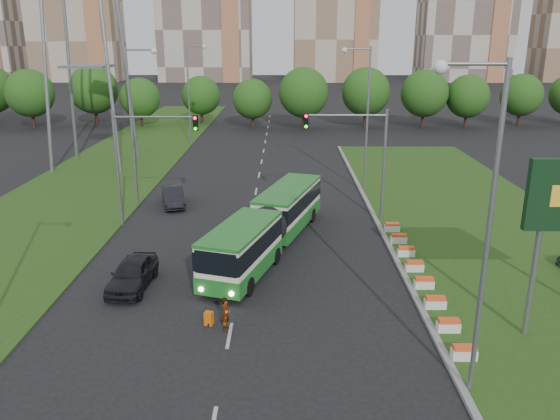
{
  "coord_description": "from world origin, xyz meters",
  "views": [
    {
      "loc": [
        -0.6,
        -27.35,
        12.51
      ],
      "look_at": [
        -0.83,
        4.32,
        2.6
      ],
      "focal_mm": 35.0,
      "sensor_mm": 36.0,
      "label": 1
    }
  ],
  "objects_px": {
    "articulated_bus": "(266,224)",
    "shopping_trolley": "(209,318)",
    "pedestrian": "(226,314)",
    "traffic_mast_median": "(362,148)",
    "traffic_mast_left": "(140,150)",
    "car_left_near": "(132,274)",
    "car_left_far": "(173,196)"
  },
  "relations": [
    {
      "from": "traffic_mast_left",
      "to": "car_left_near",
      "type": "height_order",
      "value": "traffic_mast_left"
    },
    {
      "from": "traffic_mast_median",
      "to": "articulated_bus",
      "type": "relative_size",
      "value": 0.5
    },
    {
      "from": "traffic_mast_median",
      "to": "articulated_bus",
      "type": "distance_m",
      "value": 9.28
    },
    {
      "from": "articulated_bus",
      "to": "car_left_far",
      "type": "height_order",
      "value": "articulated_bus"
    },
    {
      "from": "traffic_mast_median",
      "to": "traffic_mast_left",
      "type": "distance_m",
      "value": 15.19
    },
    {
      "from": "traffic_mast_median",
      "to": "car_left_near",
      "type": "relative_size",
      "value": 1.73
    },
    {
      "from": "articulated_bus",
      "to": "pedestrian",
      "type": "distance_m",
      "value": 10.14
    },
    {
      "from": "traffic_mast_median",
      "to": "pedestrian",
      "type": "height_order",
      "value": "traffic_mast_median"
    },
    {
      "from": "traffic_mast_left",
      "to": "car_left_near",
      "type": "xyz_separation_m",
      "value": [
        1.83,
        -10.11,
        -4.56
      ]
    },
    {
      "from": "articulated_bus",
      "to": "shopping_trolley",
      "type": "xyz_separation_m",
      "value": [
        -2.32,
        -9.56,
        -1.28
      ]
    },
    {
      "from": "pedestrian",
      "to": "traffic_mast_median",
      "type": "bearing_deg",
      "value": -16.65
    },
    {
      "from": "traffic_mast_median",
      "to": "traffic_mast_left",
      "type": "height_order",
      "value": "same"
    },
    {
      "from": "car_left_far",
      "to": "traffic_mast_median",
      "type": "bearing_deg",
      "value": -30.3
    },
    {
      "from": "articulated_bus",
      "to": "car_left_far",
      "type": "relative_size",
      "value": 3.56
    },
    {
      "from": "traffic_mast_median",
      "to": "car_left_near",
      "type": "distance_m",
      "value": 17.94
    },
    {
      "from": "pedestrian",
      "to": "articulated_bus",
      "type": "bearing_deg",
      "value": 2.13
    },
    {
      "from": "traffic_mast_median",
      "to": "pedestrian",
      "type": "xyz_separation_m",
      "value": [
        -7.97,
        -15.48,
        -4.56
      ]
    },
    {
      "from": "traffic_mast_median",
      "to": "car_left_far",
      "type": "xyz_separation_m",
      "value": [
        -14.08,
        3.78,
        -4.62
      ]
    },
    {
      "from": "traffic_mast_median",
      "to": "shopping_trolley",
      "type": "relative_size",
      "value": 12.56
    },
    {
      "from": "traffic_mast_left",
      "to": "articulated_bus",
      "type": "bearing_deg",
      "value": -27.3
    },
    {
      "from": "traffic_mast_median",
      "to": "car_left_far",
      "type": "height_order",
      "value": "traffic_mast_median"
    },
    {
      "from": "car_left_near",
      "to": "traffic_mast_median",
      "type": "bearing_deg",
      "value": 42.55
    },
    {
      "from": "shopping_trolley",
      "to": "traffic_mast_median",
      "type": "bearing_deg",
      "value": 76.54
    },
    {
      "from": "articulated_bus",
      "to": "car_left_near",
      "type": "relative_size",
      "value": 3.44
    },
    {
      "from": "traffic_mast_left",
      "to": "car_left_far",
      "type": "distance_m",
      "value": 6.73
    },
    {
      "from": "articulated_bus",
      "to": "shopping_trolley",
      "type": "relative_size",
      "value": 24.89
    },
    {
      "from": "car_left_far",
      "to": "shopping_trolley",
      "type": "xyz_separation_m",
      "value": [
        5.28,
        -18.82,
        -0.42
      ]
    },
    {
      "from": "traffic_mast_median",
      "to": "traffic_mast_left",
      "type": "relative_size",
      "value": 1.0
    },
    {
      "from": "traffic_mast_left",
      "to": "traffic_mast_median",
      "type": "bearing_deg",
      "value": 3.77
    },
    {
      "from": "car_left_near",
      "to": "pedestrian",
      "type": "bearing_deg",
      "value": -36.48
    },
    {
      "from": "traffic_mast_median",
      "to": "articulated_bus",
      "type": "xyz_separation_m",
      "value": [
        -6.48,
        -5.48,
        -3.75
      ]
    },
    {
      "from": "traffic_mast_median",
      "to": "pedestrian",
      "type": "bearing_deg",
      "value": -117.24
    }
  ]
}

